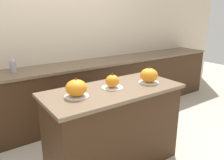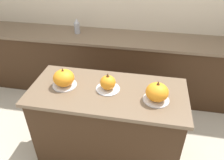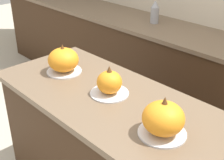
{
  "view_description": "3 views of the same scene",
  "coord_description": "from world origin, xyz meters",
  "px_view_note": "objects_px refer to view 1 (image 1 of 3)",
  "views": [
    {
      "loc": [
        -1.22,
        -1.72,
        1.61
      ],
      "look_at": [
        -0.05,
        -0.04,
        1.0
      ],
      "focal_mm": 35.0,
      "sensor_mm": 36.0,
      "label": 1
    },
    {
      "loc": [
        0.34,
        -1.56,
        2.08
      ],
      "look_at": [
        0.03,
        0.05,
        0.98
      ],
      "focal_mm": 35.0,
      "sensor_mm": 36.0,
      "label": 2
    },
    {
      "loc": [
        1.12,
        -1.02,
        1.76
      ],
      "look_at": [
        0.0,
        0.04,
        0.97
      ],
      "focal_mm": 50.0,
      "sensor_mm": 36.0,
      "label": 3
    }
  ],
  "objects_px": {
    "pumpkin_cake_center": "(112,82)",
    "bottle_tall": "(13,65)",
    "pumpkin_cake_right": "(149,76)",
    "pumpkin_cake_left": "(76,88)"
  },
  "relations": [
    {
      "from": "pumpkin_cake_left",
      "to": "pumpkin_cake_right",
      "type": "relative_size",
      "value": 1.0
    },
    {
      "from": "pumpkin_cake_center",
      "to": "bottle_tall",
      "type": "relative_size",
      "value": 1.03
    },
    {
      "from": "bottle_tall",
      "to": "pumpkin_cake_center",
      "type": "bearing_deg",
      "value": -60.49
    },
    {
      "from": "bottle_tall",
      "to": "pumpkin_cake_right",
      "type": "bearing_deg",
      "value": -49.08
    },
    {
      "from": "pumpkin_cake_left",
      "to": "pumpkin_cake_center",
      "type": "xyz_separation_m",
      "value": [
        0.41,
        0.02,
        -0.01
      ]
    },
    {
      "from": "pumpkin_cake_center",
      "to": "pumpkin_cake_right",
      "type": "distance_m",
      "value": 0.44
    },
    {
      "from": "pumpkin_cake_right",
      "to": "bottle_tall",
      "type": "relative_size",
      "value": 1.05
    },
    {
      "from": "pumpkin_cake_left",
      "to": "pumpkin_cake_right",
      "type": "bearing_deg",
      "value": -4.12
    },
    {
      "from": "pumpkin_cake_left",
      "to": "bottle_tall",
      "type": "bearing_deg",
      "value": 102.75
    },
    {
      "from": "pumpkin_cake_left",
      "to": "pumpkin_cake_center",
      "type": "relative_size",
      "value": 1.02
    }
  ]
}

